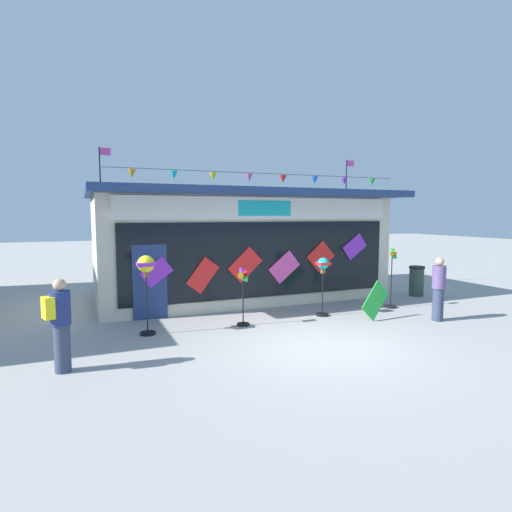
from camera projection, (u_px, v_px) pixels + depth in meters
name	position (u px, v px, depth m)	size (l,w,h in m)	color
ground_plane	(322.00, 346.00, 8.87)	(80.00, 80.00, 0.00)	#9E9B99
kite_shop_building	(239.00, 244.00, 14.31)	(9.66, 5.28, 4.84)	beige
wind_spinner_far_left	(146.00, 271.00, 9.61)	(0.41, 0.41, 1.86)	black
wind_spinner_left	(243.00, 288.00, 10.42)	(0.38, 0.31, 1.49)	black
wind_spinner_center_left	(323.00, 272.00, 11.45)	(0.35, 0.35, 1.61)	black
wind_spinner_center_right	(392.00, 272.00, 12.44)	(0.35, 0.34, 1.82)	black
person_near_camera	(439.00, 289.00, 10.94)	(0.34, 0.34, 1.68)	#333D56
person_mid_plaza	(60.00, 323.00, 7.35)	(0.48, 0.39, 1.68)	#333D56
trash_bin	(416.00, 281.00, 14.35)	(0.52, 0.52, 1.02)	#2D4238
display_kite_on_ground	(375.00, 300.00, 11.07)	(0.53, 0.03, 0.96)	green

